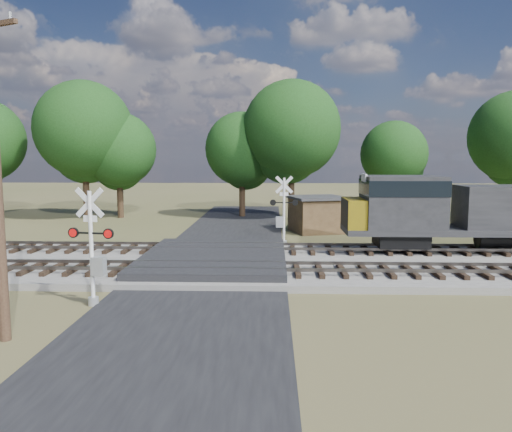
{
  "coord_description": "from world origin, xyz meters",
  "views": [
    {
      "loc": [
        2.92,
        -23.83,
        5.4
      ],
      "look_at": [
        2.02,
        2.0,
        2.33
      ],
      "focal_mm": 35.0,
      "sensor_mm": 36.0,
      "label": 1
    }
  ],
  "objects": [
    {
      "name": "crossing_signal_near",
      "position": [
        -3.55,
        -6.34,
        1.8
      ],
      "size": [
        1.74,
        0.42,
        4.33
      ],
      "rotation": [
        0.0,
        0.0,
        -0.15
      ],
      "color": "silver",
      "rests_on": "ground"
    },
    {
      "name": "equipment_shed",
      "position": [
        6.13,
        12.13,
        1.3
      ],
      "size": [
        4.67,
        4.67,
        2.58
      ],
      "rotation": [
        0.0,
        0.0,
        0.28
      ],
      "color": "#432F1C",
      "rests_on": "ground"
    },
    {
      "name": "track_far",
      "position": [
        3.12,
        3.0,
        0.41
      ],
      "size": [
        140.0,
        2.6,
        0.33
      ],
      "color": "black",
      "rests_on": "ballast_bed"
    },
    {
      "name": "ballast_bed",
      "position": [
        10.0,
        0.5,
        0.15
      ],
      "size": [
        140.0,
        10.0,
        0.3
      ],
      "primitive_type": "cube",
      "color": "gray",
      "rests_on": "ground"
    },
    {
      "name": "crossing_signal_far",
      "position": [
        3.48,
        6.41,
        1.78
      ],
      "size": [
        1.72,
        0.37,
        4.27
      ],
      "rotation": [
        0.0,
        0.0,
        3.14
      ],
      "color": "silver",
      "rests_on": "ground"
    },
    {
      "name": "crossing_panel",
      "position": [
        0.0,
        0.5,
        0.32
      ],
      "size": [
        7.0,
        9.0,
        0.62
      ],
      "primitive_type": "cube",
      "color": "#262628",
      "rests_on": "ground"
    },
    {
      "name": "treeline",
      "position": [
        4.06,
        20.28,
        6.82
      ],
      "size": [
        79.61,
        11.61,
        11.95
      ],
      "color": "black",
      "rests_on": "ground"
    },
    {
      "name": "track_near",
      "position": [
        3.12,
        -2.0,
        0.41
      ],
      "size": [
        140.0,
        2.6,
        0.33
      ],
      "color": "black",
      "rests_on": "ballast_bed"
    },
    {
      "name": "road",
      "position": [
        0.0,
        0.0,
        0.04
      ],
      "size": [
        7.0,
        60.0,
        0.08
      ],
      "primitive_type": "cube",
      "color": "black",
      "rests_on": "ground"
    },
    {
      "name": "ground",
      "position": [
        0.0,
        0.0,
        0.0
      ],
      "size": [
        160.0,
        160.0,
        0.0
      ],
      "primitive_type": "plane",
      "color": "#484B28",
      "rests_on": "ground"
    }
  ]
}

